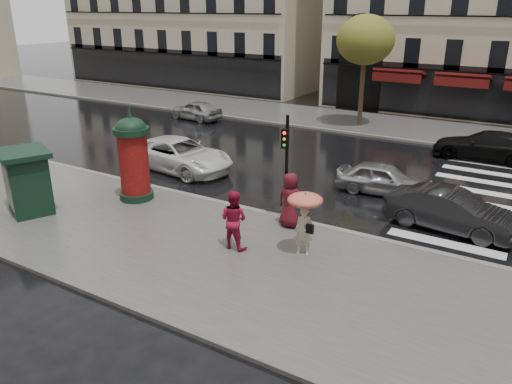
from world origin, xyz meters
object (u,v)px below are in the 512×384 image
Objects in this scene: newsstand at (27,181)px; car_white at (179,155)px; car_silver at (383,179)px; car_black at (486,146)px; woman_umbrella at (305,214)px; woman_red at (234,220)px; morris_column at (133,156)px; car_darkgrey at (451,211)px; car_far_silver at (196,110)px; traffic_light at (286,159)px; man_burgundy at (290,200)px.

newsstand reaches higher than car_white.
car_black reaches higher than car_silver.
woman_umbrella is 1.07× the size of woman_red.
newsstand is at bearing -128.70° from morris_column.
car_darkgrey is at bearing -0.10° from car_black.
traffic_light is at bearing 54.05° from car_far_silver.
car_darkgrey reaches higher than car_silver.
car_far_silver is (-4.61, 15.70, -0.66)m from newsstand.
car_darkgrey is (3.02, -2.23, 0.07)m from car_silver.
car_darkgrey is 11.90m from car_white.
car_black is (2.84, 7.15, 0.08)m from car_silver.
car_silver is at bearing 40.30° from newsstand.
car_silver is at bearing -73.07° from car_white.
car_white is (-8.56, 4.70, -0.70)m from woman_umbrella.
car_silver is (2.33, 7.24, -0.42)m from woman_red.
car_darkgrey is 1.13× the size of car_far_silver.
man_burgundy is at bearing 23.23° from newsstand.
traffic_light is 12.82m from car_black.
woman_red is 2.40m from man_burgundy.
car_black is (-0.18, 9.38, 0.01)m from car_darkgrey.
newsstand is 0.64× the size of car_far_silver.
car_black is (4.45, 12.10, -0.35)m from man_burgundy.
car_far_silver is at bearing 67.85° from car_darkgrey.
morris_column is at bearing 113.23° from car_darkgrey.
woman_red is 15.29m from car_black.
car_black is at bearing 96.67° from car_far_silver.
traffic_light is 0.70× the size of car_white.
morris_column is 3.77m from newsstand.
woman_red is 5.77m from morris_column.
woman_red is 0.44× the size of car_darkgrey.
woman_umbrella is at bearing -6.22° from morris_column.
man_burgundy is at bearing 125.91° from car_darkgrey.
woman_umbrella is at bearing 173.15° from car_silver.
car_far_silver is (-17.62, -0.07, -0.07)m from car_black.
woman_umbrella reaches higher than car_black.
newsstand is (-2.34, -2.91, -0.53)m from morris_column.
newsstand is 6.94m from car_white.
car_far_silver is (-14.78, 7.07, 0.01)m from car_silver.
man_burgundy is at bearing -42.90° from traffic_light.
traffic_light reaches higher than woman_red.
woman_red is at bearing -15.52° from morris_column.
morris_column is 14.60m from car_far_silver.
newsstand is at bearing 121.32° from car_darkgrey.
car_black is (3.16, 13.68, -0.72)m from woman_umbrella.
car_white is (-7.27, 3.12, -0.33)m from man_burgundy.
man_burgundy reaches higher than car_far_silver.
woman_red is 0.50× the size of traffic_light.
car_black is at bearing 6.53° from car_darkgrey.
woman_red is 7.97m from newsstand.
newsstand is 0.65× the size of car_silver.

